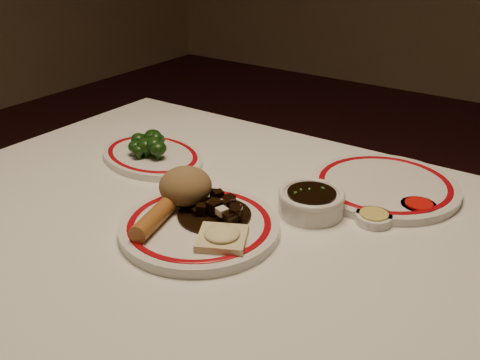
% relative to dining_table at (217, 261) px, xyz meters
% --- Properties ---
extents(dining_table, '(1.20, 0.90, 0.75)m').
position_rel_dining_table_xyz_m(dining_table, '(0.00, 0.00, 0.00)').
color(dining_table, white).
rests_on(dining_table, ground).
extents(main_plate, '(0.34, 0.34, 0.02)m').
position_rel_dining_table_xyz_m(main_plate, '(0.01, -0.05, 0.10)').
color(main_plate, silver).
rests_on(main_plate, dining_table).
extents(rice_mound, '(0.09, 0.09, 0.07)m').
position_rel_dining_table_xyz_m(rice_mound, '(-0.06, -0.01, 0.14)').
color(rice_mound, olive).
rests_on(rice_mound, main_plate).
extents(spring_roll, '(0.06, 0.12, 0.03)m').
position_rel_dining_table_xyz_m(spring_roll, '(-0.05, -0.11, 0.13)').
color(spring_roll, '#A76329').
rests_on(spring_roll, main_plate).
extents(fried_wonton, '(0.10, 0.10, 0.02)m').
position_rel_dining_table_xyz_m(fried_wonton, '(0.07, -0.08, 0.12)').
color(fried_wonton, beige).
rests_on(fried_wonton, main_plate).
extents(stirfry_heap, '(0.13, 0.13, 0.03)m').
position_rel_dining_table_xyz_m(stirfry_heap, '(0.02, -0.02, 0.12)').
color(stirfry_heap, black).
rests_on(stirfry_heap, main_plate).
extents(broccoli_plate, '(0.30, 0.27, 0.02)m').
position_rel_dining_table_xyz_m(broccoli_plate, '(-0.27, 0.12, 0.10)').
color(broccoli_plate, silver).
rests_on(broccoli_plate, dining_table).
extents(broccoli_pile, '(0.12, 0.10, 0.05)m').
position_rel_dining_table_xyz_m(broccoli_pile, '(-0.28, 0.12, 0.13)').
color(broccoli_pile, '#23471C').
rests_on(broccoli_pile, broccoli_plate).
extents(soy_bowl, '(0.12, 0.12, 0.04)m').
position_rel_dining_table_xyz_m(soy_bowl, '(0.13, 0.11, 0.11)').
color(soy_bowl, silver).
rests_on(soy_bowl, dining_table).
extents(sweet_sour_dish, '(0.06, 0.06, 0.02)m').
position_rel_dining_table_xyz_m(sweet_sour_dish, '(0.29, 0.23, 0.10)').
color(sweet_sour_dish, silver).
rests_on(sweet_sour_dish, dining_table).
extents(mustard_dish, '(0.06, 0.06, 0.02)m').
position_rel_dining_table_xyz_m(mustard_dish, '(0.24, 0.14, 0.10)').
color(mustard_dish, silver).
rests_on(mustard_dish, dining_table).
extents(far_plate, '(0.33, 0.33, 0.02)m').
position_rel_dining_table_xyz_m(far_plate, '(0.20, 0.28, 0.10)').
color(far_plate, silver).
rests_on(far_plate, dining_table).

